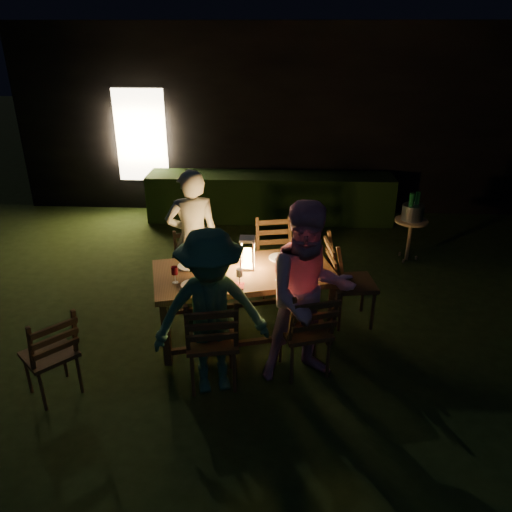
# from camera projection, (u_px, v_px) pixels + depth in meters

# --- Properties ---
(garden_envelope) EXTENTS (40.00, 40.00, 3.20)m
(garden_envelope) POSITION_uv_depth(u_px,v_px,m) (298.00, 107.00, 10.33)
(garden_envelope) COLOR black
(garden_envelope) RESTS_ON ground
(dining_table) EXTENTS (2.05, 1.39, 0.78)m
(dining_table) POSITION_uv_depth(u_px,v_px,m) (244.00, 277.00, 5.26)
(dining_table) COLOR #483318
(dining_table) RESTS_ON ground
(chair_near_left) EXTENTS (0.55, 0.58, 1.05)m
(chair_near_left) POSITION_uv_depth(u_px,v_px,m) (212.00, 355.00, 4.65)
(chair_near_left) COLOR #483318
(chair_near_left) RESTS_ON ground
(chair_near_right) EXTENTS (0.58, 0.60, 1.01)m
(chair_near_right) POSITION_uv_depth(u_px,v_px,m) (305.00, 345.00, 4.83)
(chair_near_right) COLOR #483318
(chair_near_right) RESTS_ON ground
(chair_far_left) EXTENTS (0.55, 0.57, 0.94)m
(chair_far_left) POSITION_uv_depth(u_px,v_px,m) (196.00, 283.00, 6.03)
(chair_far_left) COLOR #483318
(chair_far_left) RESTS_ON ground
(chair_far_right) EXTENTS (0.54, 0.57, 1.01)m
(chair_far_right) POSITION_uv_depth(u_px,v_px,m) (276.00, 273.00, 6.22)
(chair_far_right) COLOR #483318
(chair_far_right) RESTS_ON ground
(chair_end) EXTENTS (0.58, 0.55, 1.08)m
(chair_end) POSITION_uv_depth(u_px,v_px,m) (350.00, 296.00, 5.66)
(chair_end) COLOR #483318
(chair_end) RESTS_ON ground
(chair_spare) EXTENTS (0.62, 0.62, 0.94)m
(chair_spare) POSITION_uv_depth(u_px,v_px,m) (53.00, 368.00, 4.53)
(chair_spare) COLOR #483318
(chair_spare) RESTS_ON ground
(person_house_side) EXTENTS (0.70, 0.55, 1.68)m
(person_house_side) POSITION_uv_depth(u_px,v_px,m) (193.00, 239.00, 5.85)
(person_house_side) COLOR beige
(person_house_side) RESTS_ON ground
(person_opp_right) EXTENTS (1.01, 0.88, 1.78)m
(person_opp_right) POSITION_uv_depth(u_px,v_px,m) (309.00, 295.00, 4.54)
(person_opp_right) COLOR #E9A0B9
(person_opp_right) RESTS_ON ground
(person_opp_left) EXTENTS (1.15, 0.85, 1.60)m
(person_opp_left) POSITION_uv_depth(u_px,v_px,m) (211.00, 314.00, 4.41)
(person_opp_left) COLOR #356A4B
(person_opp_left) RESTS_ON ground
(lantern) EXTENTS (0.16, 0.16, 0.35)m
(lantern) POSITION_uv_depth(u_px,v_px,m) (247.00, 255.00, 5.22)
(lantern) COLOR white
(lantern) RESTS_ON dining_table
(plate_far_left) EXTENTS (0.25, 0.25, 0.01)m
(plate_far_left) POSITION_uv_depth(u_px,v_px,m) (189.00, 266.00, 5.32)
(plate_far_left) COLOR white
(plate_far_left) RESTS_ON dining_table
(plate_near_left) EXTENTS (0.25, 0.25, 0.01)m
(plate_near_left) POSITION_uv_depth(u_px,v_px,m) (193.00, 285.00, 4.93)
(plate_near_left) COLOR white
(plate_near_left) RESTS_ON dining_table
(plate_far_right) EXTENTS (0.25, 0.25, 0.01)m
(plate_far_right) POSITION_uv_depth(u_px,v_px,m) (280.00, 258.00, 5.51)
(plate_far_right) COLOR white
(plate_far_right) RESTS_ON dining_table
(plate_near_right) EXTENTS (0.25, 0.25, 0.01)m
(plate_near_right) POSITION_uv_depth(u_px,v_px,m) (291.00, 275.00, 5.12)
(plate_near_right) COLOR white
(plate_near_right) RESTS_ON dining_table
(wineglass_a) EXTENTS (0.06, 0.06, 0.18)m
(wineglass_a) POSITION_uv_depth(u_px,v_px,m) (212.00, 255.00, 5.38)
(wineglass_a) COLOR #59070F
(wineglass_a) RESTS_ON dining_table
(wineglass_b) EXTENTS (0.06, 0.06, 0.18)m
(wineglass_b) POSITION_uv_depth(u_px,v_px,m) (175.00, 275.00, 4.95)
(wineglass_b) COLOR #59070F
(wineglass_b) RESTS_ON dining_table
(wineglass_c) EXTENTS (0.06, 0.06, 0.18)m
(wineglass_c) POSITION_uv_depth(u_px,v_px,m) (278.00, 272.00, 5.00)
(wineglass_c) COLOR #59070F
(wineglass_c) RESTS_ON dining_table
(wineglass_d) EXTENTS (0.06, 0.06, 0.18)m
(wineglass_d) POSITION_uv_depth(u_px,v_px,m) (296.00, 251.00, 5.47)
(wineglass_d) COLOR #59070F
(wineglass_d) RESTS_ON dining_table
(wineglass_e) EXTENTS (0.06, 0.06, 0.18)m
(wineglass_e) POSITION_uv_depth(u_px,v_px,m) (239.00, 277.00, 4.91)
(wineglass_e) COLOR silver
(wineglass_e) RESTS_ON dining_table
(bottle_table) EXTENTS (0.07, 0.07, 0.28)m
(bottle_table) POSITION_uv_depth(u_px,v_px,m) (220.00, 261.00, 5.12)
(bottle_table) COLOR #0F471E
(bottle_table) RESTS_ON dining_table
(napkin_left) EXTENTS (0.18, 0.14, 0.01)m
(napkin_left) POSITION_uv_depth(u_px,v_px,m) (235.00, 286.00, 4.91)
(napkin_left) COLOR red
(napkin_left) RESTS_ON dining_table
(napkin_right) EXTENTS (0.18, 0.14, 0.01)m
(napkin_right) POSITION_uv_depth(u_px,v_px,m) (302.00, 278.00, 5.07)
(napkin_right) COLOR red
(napkin_right) RESTS_ON dining_table
(phone) EXTENTS (0.14, 0.07, 0.01)m
(phone) POSITION_uv_depth(u_px,v_px,m) (187.00, 290.00, 4.84)
(phone) COLOR black
(phone) RESTS_ON dining_table
(side_table) EXTENTS (0.46, 0.46, 0.62)m
(side_table) POSITION_uv_depth(u_px,v_px,m) (411.00, 225.00, 7.09)
(side_table) COLOR olive
(side_table) RESTS_ON ground
(ice_bucket) EXTENTS (0.30, 0.30, 0.22)m
(ice_bucket) POSITION_uv_depth(u_px,v_px,m) (413.00, 212.00, 7.01)
(ice_bucket) COLOR #A5A8AD
(ice_bucket) RESTS_ON side_table
(bottle_bucket_a) EXTENTS (0.07, 0.07, 0.32)m
(bottle_bucket_a) POSITION_uv_depth(u_px,v_px,m) (410.00, 210.00, 6.95)
(bottle_bucket_a) COLOR #0F471E
(bottle_bucket_a) RESTS_ON side_table
(bottle_bucket_b) EXTENTS (0.07, 0.07, 0.32)m
(bottle_bucket_b) POSITION_uv_depth(u_px,v_px,m) (416.00, 208.00, 7.02)
(bottle_bucket_b) COLOR #0F471E
(bottle_bucket_b) RESTS_ON side_table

